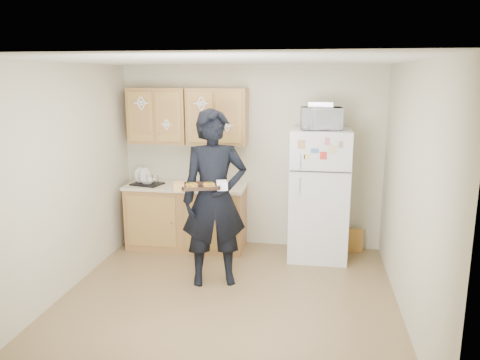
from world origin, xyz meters
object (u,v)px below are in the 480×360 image
(person, at_px, (214,199))
(dish_rack, at_px, (147,179))
(refrigerator, at_px, (319,194))
(baking_tray, at_px, (201,187))
(microwave, at_px, (321,118))

(person, bearing_deg, dish_rack, 122.80)
(dish_rack, bearing_deg, refrigerator, 0.58)
(baking_tray, distance_m, dish_rack, 1.67)
(refrigerator, bearing_deg, dish_rack, -179.42)
(baking_tray, bearing_deg, dish_rack, 113.22)
(microwave, bearing_deg, person, -147.18)
(person, relative_size, microwave, 4.01)
(baking_tray, distance_m, microwave, 1.87)
(baking_tray, bearing_deg, microwave, 27.77)
(person, relative_size, baking_tray, 5.07)
(person, bearing_deg, microwave, 22.33)
(baking_tray, relative_size, microwave, 0.79)
(microwave, height_order, dish_rack, microwave)
(refrigerator, distance_m, person, 1.55)
(refrigerator, height_order, person, person)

